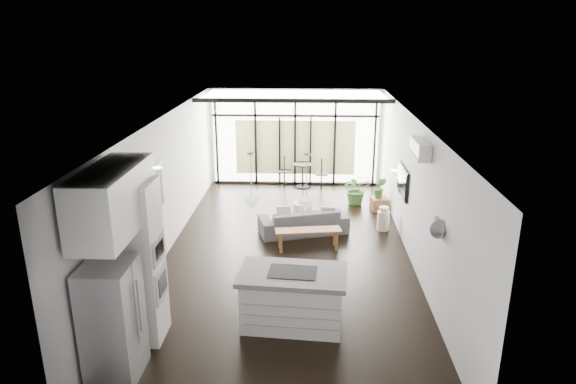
# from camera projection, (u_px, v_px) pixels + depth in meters

# --- Properties ---
(floor) EXTENTS (5.00, 10.00, 0.00)m
(floor) POSITION_uv_depth(u_px,v_px,m) (287.00, 254.00, 10.65)
(floor) COLOR black
(floor) RESTS_ON ground
(ceiling) EXTENTS (5.00, 10.00, 0.00)m
(ceiling) POSITION_uv_depth(u_px,v_px,m) (287.00, 120.00, 9.78)
(ceiling) COLOR white
(ceiling) RESTS_ON ground
(wall_left) EXTENTS (0.02, 10.00, 2.80)m
(wall_left) POSITION_uv_depth(u_px,v_px,m) (163.00, 188.00, 10.32)
(wall_left) COLOR silver
(wall_left) RESTS_ON ground
(wall_right) EXTENTS (0.02, 10.00, 2.80)m
(wall_right) POSITION_uv_depth(u_px,v_px,m) (414.00, 191.00, 10.11)
(wall_right) COLOR silver
(wall_right) RESTS_ON ground
(wall_back) EXTENTS (5.00, 0.02, 2.80)m
(wall_back) POSITION_uv_depth(u_px,v_px,m) (295.00, 137.00, 14.96)
(wall_back) COLOR silver
(wall_back) RESTS_ON ground
(wall_front) EXTENTS (5.00, 0.02, 2.80)m
(wall_front) POSITION_uv_depth(u_px,v_px,m) (266.00, 333.00, 5.47)
(wall_front) COLOR silver
(wall_front) RESTS_ON ground
(glazing) EXTENTS (5.00, 0.20, 2.80)m
(glazing) POSITION_uv_depth(u_px,v_px,m) (295.00, 138.00, 14.85)
(glazing) COLOR black
(glazing) RESTS_ON ground
(skylight) EXTENTS (4.70, 1.90, 0.06)m
(skylight) POSITION_uv_depth(u_px,v_px,m) (294.00, 94.00, 13.59)
(skylight) COLOR white
(skylight) RESTS_ON ceiling
(neighbour_building) EXTENTS (3.50, 0.02, 1.60)m
(neighbour_building) POSITION_uv_depth(u_px,v_px,m) (295.00, 148.00, 15.01)
(neighbour_building) COLOR beige
(neighbour_building) RESTS_ON ground
(island) EXTENTS (1.73, 1.11, 0.90)m
(island) POSITION_uv_depth(u_px,v_px,m) (293.00, 298.00, 8.02)
(island) COLOR white
(island) RESTS_ON floor
(cooktop) EXTENTS (0.78, 0.55, 0.01)m
(cooktop) POSITION_uv_depth(u_px,v_px,m) (293.00, 272.00, 7.88)
(cooktop) COLOR black
(cooktop) RESTS_ON island
(fridge) EXTENTS (0.64, 0.79, 1.64)m
(fridge) POSITION_uv_depth(u_px,v_px,m) (113.00, 321.00, 6.74)
(fridge) COLOR gray
(fridge) RESTS_ON floor
(appliance_column) EXTENTS (0.64, 0.67, 2.46)m
(appliance_column) POSITION_uv_depth(u_px,v_px,m) (138.00, 263.00, 7.46)
(appliance_column) COLOR white
(appliance_column) RESTS_ON floor
(upper_cabinets) EXTENTS (0.62, 1.75, 0.86)m
(upper_cabinets) POSITION_uv_depth(u_px,v_px,m) (113.00, 200.00, 6.69)
(upper_cabinets) COLOR white
(upper_cabinets) RESTS_ON wall_left
(pendant_left) EXTENTS (0.26, 0.26, 0.18)m
(pendant_left) POSITION_uv_depth(u_px,v_px,m) (252.00, 204.00, 7.52)
(pendant_left) COLOR white
(pendant_left) RESTS_ON ceiling
(pendant_right) EXTENTS (0.26, 0.26, 0.18)m
(pendant_right) POSITION_uv_depth(u_px,v_px,m) (306.00, 205.00, 7.49)
(pendant_right) COLOR white
(pendant_right) RESTS_ON ceiling
(sofa) EXTENTS (2.06, 1.12, 0.77)m
(sofa) POSITION_uv_depth(u_px,v_px,m) (303.00, 217.00, 11.61)
(sofa) COLOR #464648
(sofa) RESTS_ON floor
(console_bench) EXTENTS (1.42, 0.54, 0.44)m
(console_bench) POSITION_uv_depth(u_px,v_px,m) (308.00, 239.00, 10.81)
(console_bench) COLOR brown
(console_bench) RESTS_ON floor
(pouf) EXTENTS (0.59, 0.59, 0.37)m
(pouf) POSITION_uv_depth(u_px,v_px,m) (303.00, 210.00, 12.65)
(pouf) COLOR beige
(pouf) RESTS_ON floor
(crate) EXTENTS (0.45, 0.45, 0.31)m
(crate) POSITION_uv_depth(u_px,v_px,m) (379.00, 204.00, 13.15)
(crate) COLOR brown
(crate) RESTS_ON floor
(plant_tall) EXTENTS (0.92, 0.98, 0.64)m
(plant_tall) POSITION_uv_depth(u_px,v_px,m) (356.00, 192.00, 13.51)
(plant_tall) COLOR #376A2C
(plant_tall) RESTS_ON floor
(plant_crate) EXTENTS (0.37, 0.59, 0.25)m
(plant_crate) POSITION_uv_depth(u_px,v_px,m) (380.00, 193.00, 13.06)
(plant_crate) COLOR #376A2C
(plant_crate) RESTS_ON crate
(milk_can) EXTENTS (0.31, 0.31, 0.56)m
(milk_can) POSITION_uv_depth(u_px,v_px,m) (383.00, 218.00, 11.81)
(milk_can) COLOR beige
(milk_can) RESTS_ON floor
(bistro_set) EXTENTS (1.66, 0.92, 0.75)m
(bistro_set) POSITION_uv_depth(u_px,v_px,m) (303.00, 175.00, 14.88)
(bistro_set) COLOR black
(bistro_set) RESTS_ON floor
(tv) EXTENTS (0.05, 1.10, 0.65)m
(tv) POSITION_uv_depth(u_px,v_px,m) (403.00, 181.00, 11.09)
(tv) COLOR black
(tv) RESTS_ON wall_right
(ac_unit) EXTENTS (0.22, 0.90, 0.30)m
(ac_unit) POSITION_uv_depth(u_px,v_px,m) (420.00, 149.00, 9.03)
(ac_unit) COLOR white
(ac_unit) RESTS_ON wall_right
(framed_art) EXTENTS (0.04, 0.70, 0.90)m
(framed_art) POSITION_uv_depth(u_px,v_px,m) (157.00, 188.00, 9.80)
(framed_art) COLOR black
(framed_art) RESTS_ON wall_left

